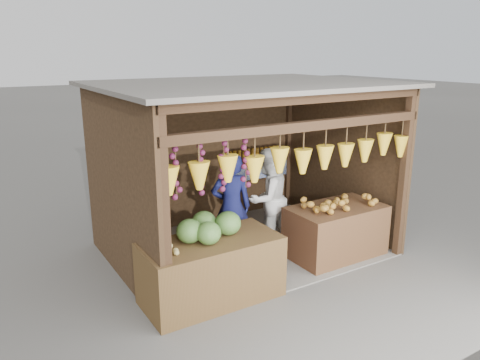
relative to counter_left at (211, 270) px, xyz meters
name	(u,v)px	position (x,y,z in m)	size (l,w,h in m)	color
ground	(244,249)	(1.20, 1.12, -0.41)	(80.00, 80.00, 0.00)	#514F49
stall_structure	(244,149)	(1.17, 1.08, 1.26)	(4.30, 3.30, 2.66)	slate
back_shelf	(255,171)	(2.25, 2.40, 0.47)	(1.25, 0.32, 1.32)	#382314
counter_left	(211,270)	(0.00, 0.00, 0.00)	(1.76, 0.85, 0.82)	#4D3519
counter_right	(336,231)	(2.27, 0.17, -0.01)	(1.48, 0.85, 0.80)	#492918
stool	(142,267)	(-0.55, 1.08, -0.26)	(0.31, 0.31, 0.29)	black
man_standing	(231,207)	(0.83, 0.91, 0.43)	(0.61, 0.40, 1.67)	#14184E
woman_standing	(267,198)	(1.57, 1.02, 0.42)	(0.80, 0.62, 1.65)	white
vendor_seated	(139,224)	(-0.55, 1.08, 0.38)	(0.49, 0.32, 1.00)	brown
melon_pile	(204,227)	(-0.06, 0.09, 0.57)	(1.00, 0.50, 0.32)	#1B4B14
tanfruit_pile	(164,248)	(-0.65, -0.06, 0.47)	(0.34, 0.40, 0.13)	#9F8E49
mango_pile	(343,199)	(2.36, 0.15, 0.51)	(1.40, 0.64, 0.22)	#C44A1A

